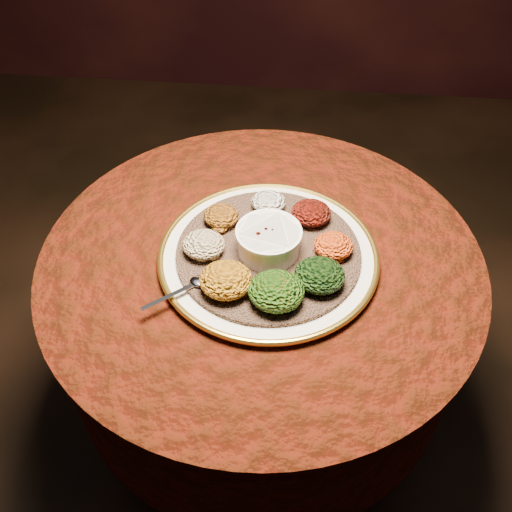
{
  "coord_description": "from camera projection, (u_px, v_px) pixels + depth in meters",
  "views": [
    {
      "loc": [
        0.07,
        -0.85,
        1.62
      ],
      "look_at": [
        -0.01,
        -0.03,
        0.76
      ],
      "focal_mm": 40.0,
      "sensor_mm": 36.0,
      "label": 1
    }
  ],
  "objects": [
    {
      "name": "portion_ayib",
      "position": [
        268.0,
        202.0,
        1.28
      ],
      "size": [
        0.08,
        0.07,
        0.04
      ],
      "primitive_type": "ellipsoid",
      "color": "white",
      "rests_on": "injera"
    },
    {
      "name": "portion_timatim",
      "position": [
        204.0,
        244.0,
        1.18
      ],
      "size": [
        0.09,
        0.08,
        0.04
      ],
      "primitive_type": "ellipsoid",
      "color": "maroon",
      "rests_on": "injera"
    },
    {
      "name": "portion_shiro",
      "position": [
        221.0,
        216.0,
        1.25
      ],
      "size": [
        0.08,
        0.07,
        0.04
      ],
      "primitive_type": "ellipsoid",
      "color": "#884710",
      "rests_on": "injera"
    },
    {
      "name": "portion_kitfo",
      "position": [
        311.0,
        213.0,
        1.25
      ],
      "size": [
        0.09,
        0.08,
        0.04
      ],
      "primitive_type": "ellipsoid",
      "color": "black",
      "rests_on": "injera"
    },
    {
      "name": "injera",
      "position": [
        268.0,
        252.0,
        1.2
      ],
      "size": [
        0.49,
        0.49,
        0.01
      ],
      "primitive_type": "cylinder",
      "rotation": [
        0.0,
        0.0,
        -0.3
      ],
      "color": "brown",
      "rests_on": "platter"
    },
    {
      "name": "platter",
      "position": [
        268.0,
        256.0,
        1.21
      ],
      "size": [
        0.52,
        0.52,
        0.02
      ],
      "rotation": [
        0.0,
        0.0,
        0.18
      ],
      "color": "silver",
      "rests_on": "table"
    },
    {
      "name": "portion_tikil",
      "position": [
        333.0,
        245.0,
        1.18
      ],
      "size": [
        0.08,
        0.08,
        0.04
      ],
      "primitive_type": "ellipsoid",
      "color": "#B4810F",
      "rests_on": "injera"
    },
    {
      "name": "portion_mixveg",
      "position": [
        276.0,
        291.0,
        1.09
      ],
      "size": [
        0.11,
        0.1,
        0.05
      ],
      "primitive_type": "ellipsoid",
      "color": "#953E09",
      "rests_on": "injera"
    },
    {
      "name": "stew_bowl",
      "position": [
        269.0,
        239.0,
        1.18
      ],
      "size": [
        0.14,
        0.14,
        0.06
      ],
      "color": "white",
      "rests_on": "injera"
    },
    {
      "name": "portion_kik",
      "position": [
        226.0,
        280.0,
        1.11
      ],
      "size": [
        0.11,
        0.1,
        0.05
      ],
      "primitive_type": "ellipsoid",
      "color": "#BC7210",
      "rests_on": "injera"
    },
    {
      "name": "spoon",
      "position": [
        195.0,
        284.0,
        1.13
      ],
      "size": [
        0.12,
        0.1,
        0.01
      ],
      "rotation": [
        0.0,
        0.0,
        -2.46
      ],
      "color": "silver",
      "rests_on": "injera"
    },
    {
      "name": "portion_gomen",
      "position": [
        320.0,
        275.0,
        1.12
      ],
      "size": [
        0.1,
        0.1,
        0.05
      ],
      "primitive_type": "ellipsoid",
      "color": "black",
      "rests_on": "injera"
    },
    {
      "name": "table",
      "position": [
        261.0,
        307.0,
        1.36
      ],
      "size": [
        0.96,
        0.96,
        0.73
      ],
      "color": "black",
      "rests_on": "ground"
    }
  ]
}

